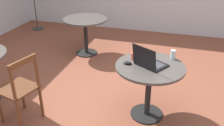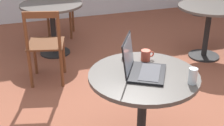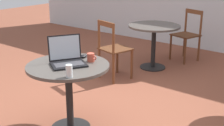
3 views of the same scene
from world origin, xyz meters
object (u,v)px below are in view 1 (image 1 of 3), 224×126
(laptop, at_px, (149,62))
(mug, at_px, (134,56))
(chair_far_front, at_px, (20,90))
(drinking_glass, at_px, (173,55))
(cafe_table_mid, at_px, (85,26))
(cafe_table_near, at_px, (149,76))
(mouse, at_px, (127,63))

(laptop, bearing_deg, mug, 57.12)
(chair_far_front, xyz_separation_m, laptop, (0.52, -1.42, 0.32))
(drinking_glass, bearing_deg, cafe_table_mid, 52.04)
(drinking_glass, bearing_deg, chair_far_front, 115.71)
(cafe_table_near, bearing_deg, chair_far_front, 110.77)
(drinking_glass, bearing_deg, cafe_table_near, 137.87)
(cafe_table_near, height_order, cafe_table_mid, same)
(cafe_table_near, xyz_separation_m, mug, (0.11, 0.22, 0.19))
(chair_far_front, bearing_deg, cafe_table_near, -69.23)
(chair_far_front, relative_size, mug, 7.88)
(cafe_table_mid, height_order, mug, mug)
(cafe_table_mid, bearing_deg, laptop, -137.89)
(mouse, bearing_deg, mug, -17.53)
(mouse, height_order, mug, mug)
(chair_far_front, xyz_separation_m, mug, (0.66, -1.22, 0.31))
(cafe_table_near, relative_size, drinking_glass, 7.15)
(mouse, xyz_separation_m, mug, (0.15, -0.05, 0.03))
(cafe_table_mid, bearing_deg, drinking_glass, -127.96)
(mug, xyz_separation_m, drinking_glass, (0.15, -0.45, 0.01))
(cafe_table_mid, xyz_separation_m, drinking_glass, (-1.32, -1.70, 0.20))
(cafe_table_near, relative_size, mouse, 8.21)
(mug, height_order, drinking_glass, drinking_glass)
(chair_far_front, distance_m, mouse, 1.30)
(cafe_table_near, bearing_deg, mug, 62.52)
(laptop, height_order, drinking_glass, laptop)
(mouse, bearing_deg, cafe_table_near, -81.48)
(chair_far_front, relative_size, laptop, 2.02)
(chair_far_front, relative_size, mouse, 8.79)
(cafe_table_mid, xyz_separation_m, chair_far_front, (-2.13, -0.03, -0.12))
(chair_far_front, distance_m, drinking_glass, 1.88)
(mouse, distance_m, mug, 0.16)
(cafe_table_mid, relative_size, laptop, 1.89)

